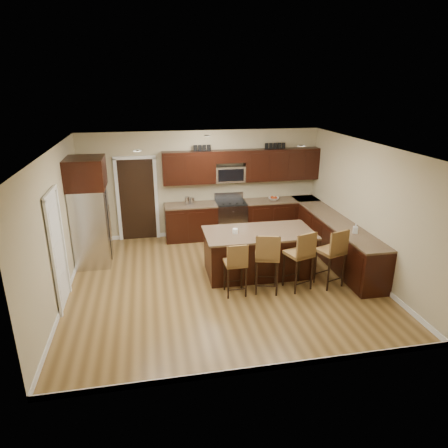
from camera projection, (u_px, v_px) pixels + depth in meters
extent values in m
plane|color=olive|center=(222.00, 281.00, 8.08)|extent=(6.00, 6.00, 0.00)
plane|color=silver|center=(222.00, 147.00, 7.18)|extent=(6.00, 6.00, 0.00)
plane|color=tan|center=(202.00, 184.00, 10.17)|extent=(6.00, 0.00, 6.00)
plane|color=tan|center=(57.00, 228.00, 7.10)|extent=(0.00, 5.50, 5.50)
plane|color=tan|center=(366.00, 209.00, 8.16)|extent=(0.00, 5.50, 5.50)
cube|color=black|center=(191.00, 222.00, 10.14)|extent=(1.30, 0.60, 0.88)
cube|color=black|center=(281.00, 217.00, 10.56)|extent=(1.94, 0.60, 0.88)
cube|color=black|center=(338.00, 243.00, 8.85)|extent=(0.60, 3.35, 0.88)
cube|color=brown|center=(191.00, 205.00, 9.99)|extent=(1.30, 0.63, 0.04)
cube|color=brown|center=(281.00, 200.00, 10.41)|extent=(1.94, 0.63, 0.04)
cube|color=brown|center=(340.00, 223.00, 8.70)|extent=(0.63, 3.35, 0.04)
cube|color=black|center=(189.00, 168.00, 9.80)|extent=(1.30, 0.33, 0.80)
cube|color=black|center=(281.00, 164.00, 10.23)|extent=(1.94, 0.33, 0.80)
cube|color=black|center=(230.00, 156.00, 9.90)|extent=(0.76, 0.33, 0.30)
cube|color=silver|center=(231.00, 220.00, 10.32)|extent=(0.76, 0.64, 0.90)
cube|color=black|center=(231.00, 203.00, 10.17)|extent=(0.76, 0.60, 0.03)
cube|color=black|center=(233.00, 223.00, 10.04)|extent=(0.65, 0.01, 0.45)
cube|color=silver|center=(229.00, 196.00, 10.38)|extent=(0.76, 0.05, 0.18)
cube|color=silver|center=(230.00, 174.00, 10.07)|extent=(0.76, 0.31, 0.40)
cube|color=black|center=(137.00, 200.00, 9.98)|extent=(0.85, 0.03, 2.06)
cube|color=white|center=(57.00, 252.00, 6.93)|extent=(0.03, 0.80, 2.04)
cube|color=black|center=(258.00, 253.00, 8.31)|extent=(2.15, 1.09, 0.88)
cube|color=brown|center=(259.00, 233.00, 8.16)|extent=(2.25, 1.19, 0.04)
cube|color=black|center=(258.00, 270.00, 8.44)|extent=(2.07, 1.01, 0.09)
cube|color=olive|center=(235.00, 263.00, 7.41)|extent=(0.40, 0.40, 0.06)
cube|color=olive|center=(238.00, 256.00, 7.17)|extent=(0.39, 0.04, 0.42)
cylinder|color=black|center=(228.00, 284.00, 7.33)|extent=(0.03, 0.03, 0.61)
cylinder|color=black|center=(246.00, 282.00, 7.39)|extent=(0.03, 0.03, 0.61)
cylinder|color=black|center=(225.00, 276.00, 7.64)|extent=(0.03, 0.03, 0.61)
cylinder|color=black|center=(242.00, 274.00, 7.70)|extent=(0.03, 0.03, 0.61)
cube|color=olive|center=(267.00, 256.00, 7.49)|extent=(0.55, 0.55, 0.06)
cube|color=olive|center=(268.00, 249.00, 7.22)|extent=(0.44, 0.16, 0.48)
cylinder|color=black|center=(259.00, 280.00, 7.40)|extent=(0.04, 0.04, 0.69)
cylinder|color=black|center=(279.00, 278.00, 7.47)|extent=(0.04, 0.04, 0.69)
cylinder|color=black|center=(254.00, 271.00, 7.76)|extent=(0.04, 0.04, 0.69)
cylinder|color=black|center=(273.00, 269.00, 7.82)|extent=(0.04, 0.04, 0.69)
cube|color=olive|center=(299.00, 254.00, 7.60)|extent=(0.56, 0.56, 0.06)
cube|color=olive|center=(307.00, 246.00, 7.35)|extent=(0.44, 0.18, 0.48)
cylinder|color=black|center=(292.00, 277.00, 7.51)|extent=(0.04, 0.04, 0.69)
cylinder|color=black|center=(311.00, 275.00, 7.58)|extent=(0.04, 0.04, 0.69)
cylinder|color=black|center=(285.00, 268.00, 7.87)|extent=(0.04, 0.04, 0.69)
cylinder|color=black|center=(303.00, 266.00, 7.94)|extent=(0.04, 0.04, 0.69)
cube|color=silver|center=(92.00, 226.00, 8.63)|extent=(0.72, 0.86, 1.71)
cube|color=black|center=(109.00, 225.00, 8.70)|extent=(0.01, 0.02, 1.63)
cylinder|color=silver|center=(109.00, 223.00, 8.60)|extent=(0.02, 0.02, 0.76)
cylinder|color=silver|center=(110.00, 220.00, 8.75)|extent=(0.02, 0.02, 0.76)
cube|color=black|center=(85.00, 173.00, 8.24)|extent=(0.78, 0.92, 0.64)
cube|color=brown|center=(264.00, 244.00, 9.93)|extent=(1.09, 0.89, 0.01)
imported|color=silver|center=(274.00, 199.00, 10.35)|extent=(0.35, 0.35, 0.07)
imported|color=#B2B2B2|center=(355.00, 228.00, 8.04)|extent=(0.12, 0.12, 0.20)
cylinder|color=silver|center=(187.00, 201.00, 9.93)|extent=(0.12, 0.12, 0.20)
cylinder|color=silver|center=(192.00, 201.00, 9.96)|extent=(0.11, 0.11, 0.18)
cylinder|color=white|center=(235.00, 231.00, 8.05)|extent=(0.10, 0.10, 0.10)
cube|color=olive|center=(331.00, 251.00, 7.71)|extent=(0.56, 0.56, 0.06)
cube|color=olive|center=(339.00, 243.00, 7.47)|extent=(0.44, 0.18, 0.48)
cylinder|color=black|center=(324.00, 274.00, 7.63)|extent=(0.04, 0.04, 0.69)
cylinder|color=black|center=(342.00, 272.00, 7.70)|extent=(0.04, 0.04, 0.69)
cylinder|color=black|center=(316.00, 265.00, 7.98)|extent=(0.04, 0.04, 0.69)
cylinder|color=black|center=(334.00, 264.00, 8.05)|extent=(0.04, 0.04, 0.69)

